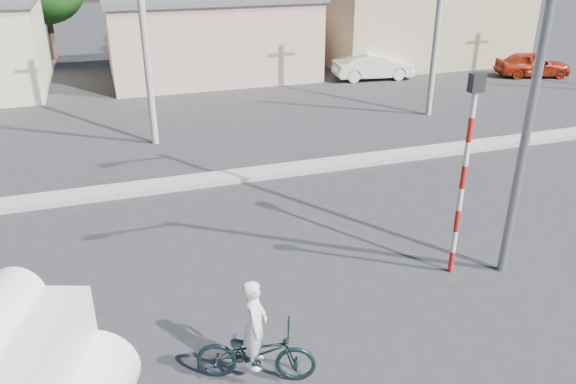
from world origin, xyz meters
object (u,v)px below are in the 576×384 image
object	(u,v)px
car_cream	(373,66)
traffic_pole	(466,161)
bicycle	(256,353)
car_red	(533,64)
cyclist	(255,339)
streetlight	(536,40)

from	to	relation	value
car_cream	traffic_pole	distance (m)	18.15
bicycle	car_red	size ratio (longest dim) A/B	0.53
cyclist	traffic_pole	size ratio (longest dim) A/B	0.36
car_red	streetlight	distance (m)	20.75
cyclist	car_red	world-z (taller)	cyclist
bicycle	cyclist	size ratio (longest dim) A/B	1.24
streetlight	cyclist	bearing A→B (deg)	-165.70
car_cream	bicycle	bearing A→B (deg)	155.02
traffic_pole	streetlight	distance (m)	2.56
traffic_pole	car_red	bearing A→B (deg)	45.56
traffic_pole	streetlight	xyz separation A→B (m)	(0.94, -0.30, 2.37)
car_red	streetlight	bearing A→B (deg)	154.93
bicycle	car_cream	size ratio (longest dim) A/B	0.49
bicycle	traffic_pole	distance (m)	5.61
car_red	traffic_pole	world-z (taller)	traffic_pole
cyclist	car_cream	bearing A→B (deg)	-9.53
traffic_pole	cyclist	bearing A→B (deg)	-159.94
car_red	traffic_pole	distance (m)	20.81
cyclist	car_red	distance (m)	25.52
car_cream	cyclist	bearing A→B (deg)	155.02
cyclist	streetlight	size ratio (longest dim) A/B	0.18
car_red	bicycle	bearing A→B (deg)	147.40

